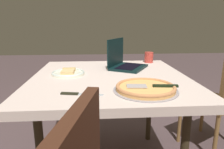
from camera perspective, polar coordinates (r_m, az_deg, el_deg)
The scene contains 7 objects.
dining_table at distance 1.51m, azimuth -0.62°, elevation -2.64°, with size 1.15×1.09×0.77m.
laptop at distance 1.73m, azimuth 3.46°, elevation 3.39°, with size 0.39×0.36×0.24m.
pizza_plate at distance 1.56m, azimuth -11.90°, elevation 0.49°, with size 0.24×0.24×0.04m.
pizza_tray at distance 1.18m, azimuth 9.20°, elevation -3.64°, with size 0.36×0.36×0.04m.
table_knife at distance 1.13m, azimuth -9.42°, elevation -5.29°, with size 0.06×0.23×0.01m.
drink_cup at distance 2.00m, azimuth 10.06°, elevation 4.68°, with size 0.08×0.08×0.10m.
chair_near at distance 2.06m, azimuth 27.64°, elevation -5.05°, with size 0.55×0.55×0.94m.
Camera 1 is at (1.44, -0.09, 1.15)m, focal length 33.40 mm.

